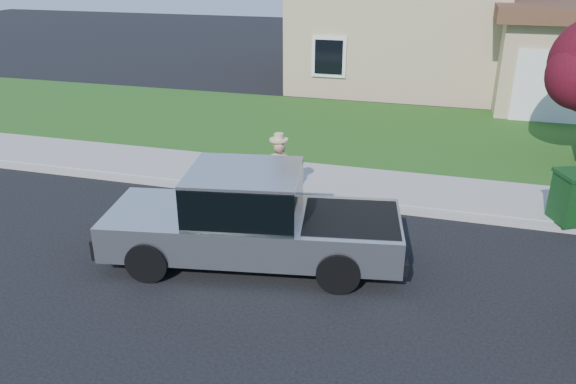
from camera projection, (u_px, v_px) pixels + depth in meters
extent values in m
plane|color=black|center=(303.00, 270.00, 9.98)|extent=(80.00, 80.00, 0.00)
cube|color=gray|center=(380.00, 208.00, 12.27)|extent=(40.00, 0.20, 0.12)
cube|color=gray|center=(386.00, 188.00, 13.24)|extent=(40.00, 2.00, 0.15)
cube|color=#154814|center=(403.00, 134.00, 17.22)|extent=(40.00, 7.00, 0.10)
cube|color=tan|center=(403.00, 3.00, 23.75)|extent=(8.00, 9.00, 6.40)
cube|color=tan|center=(576.00, 61.00, 20.10)|extent=(5.50, 6.00, 3.20)
cube|color=black|center=(329.00, 57.00, 20.90)|extent=(1.30, 0.10, 1.50)
cylinder|color=black|center=(148.00, 261.00, 9.55)|extent=(0.76, 0.39, 0.73)
cylinder|color=black|center=(176.00, 218.00, 11.08)|extent=(0.76, 0.39, 0.73)
cylinder|color=black|center=(338.00, 272.00, 9.23)|extent=(0.76, 0.39, 0.73)
cylinder|color=black|center=(340.00, 226.00, 10.76)|extent=(0.76, 0.39, 0.73)
cube|color=#B2B6BA|center=(253.00, 230.00, 10.04)|extent=(5.42, 2.66, 0.66)
cube|color=black|center=(245.00, 194.00, 9.79)|extent=(2.17, 1.99, 0.77)
cube|color=#B2B6BA|center=(244.00, 173.00, 9.63)|extent=(2.17, 1.99, 0.07)
cube|color=black|center=(351.00, 219.00, 9.75)|extent=(1.87, 1.80, 0.05)
cube|color=black|center=(113.00, 229.00, 10.36)|extent=(0.39, 1.73, 0.36)
cube|color=black|center=(401.00, 246.00, 9.85)|extent=(0.39, 1.73, 0.23)
cube|color=black|center=(217.00, 176.00, 10.79)|extent=(0.14, 0.22, 0.16)
imported|color=tan|center=(279.00, 173.00, 12.28)|extent=(0.61, 0.47, 1.50)
cylinder|color=beige|center=(279.00, 139.00, 11.98)|extent=(0.40, 0.40, 0.04)
cylinder|color=beige|center=(279.00, 137.00, 11.96)|extent=(0.20, 0.20, 0.14)
cube|color=#0E3310|center=(572.00, 199.00, 11.27)|extent=(0.81, 0.86, 0.97)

